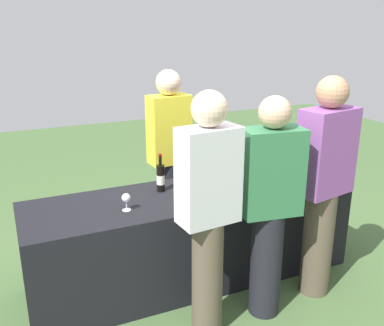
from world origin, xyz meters
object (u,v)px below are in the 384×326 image
Objects in this scene: wine_glass_2 at (304,174)px; guest_2 at (323,182)px; wine_glass_0 at (126,199)px; wine_bottle_2 at (232,167)px; wine_bottle_3 at (274,164)px; wine_bottle_1 at (223,169)px; guest_0 at (208,209)px; guest_1 at (270,203)px; server_pouring at (170,153)px; wine_glass_1 at (285,177)px; wine_bottle_0 at (161,178)px.

guest_2 reaches higher than wine_glass_2.
wine_bottle_2 is at bearing 14.89° from wine_glass_0.
wine_bottle_1 is at bearing 174.24° from wine_bottle_3.
wine_glass_2 is 1.20m from guest_0.
server_pouring is at bearing 109.63° from guest_1.
wine_glass_1 is 0.08× the size of server_pouring.
wine_glass_0 is at bearing 120.49° from guest_0.
wine_bottle_0 is 0.93m from guest_1.
wine_bottle_2 is at bearing 130.10° from wine_glass_1.
wine_bottle_3 is at bearing -11.65° from wine_bottle_2.
wine_bottle_2 is 0.60m from wine_glass_2.
wine_bottle_1 is 0.77m from guest_1.
wine_bottle_0 is 1.03m from wine_bottle_3.
wine_bottle_2 reaches higher than wine_glass_1.
server_pouring is 1.03× the size of guest_1.
guest_1 reaches higher than wine_bottle_0.
wine_bottle_0 is 0.44m from wine_glass_0.
guest_2 is at bearing -56.77° from wine_bottle_1.
wine_bottle_1 is 0.48m from wine_bottle_3.
wine_bottle_2 is at bearing 144.06° from wine_glass_2.
wine_glass_2 is at bearing 132.80° from server_pouring.
wine_bottle_3 is 0.29m from wine_glass_1.
server_pouring is at bearing 111.40° from guest_2.
server_pouring is (-0.88, 0.81, 0.07)m from wine_glass_2.
guest_2 is (0.47, -0.71, 0.05)m from wine_bottle_1.
wine_bottle_1 is 0.57m from server_pouring.
guest_2 is at bearing 117.64° from server_pouring.
wine_glass_0 is 1.46m from guest_2.
guest_1 is (0.51, -0.78, -0.00)m from wine_bottle_0.
guest_0 reaches higher than wine_bottle_1.
guest_2 is (-0.01, -0.66, 0.06)m from wine_bottle_3.
guest_2 is at bearing -18.91° from wine_glass_0.
guest_0 is 0.99m from guest_2.
wine_bottle_0 is 0.80m from guest_0.
wine_glass_2 reaches higher than wine_glass_1.
wine_glass_2 is (1.15, -0.34, -0.02)m from wine_bottle_0.
wine_glass_1 is at bearing -49.90° from wine_bottle_2.
guest_1 is at bearing -134.95° from wine_glass_1.
server_pouring reaches higher than wine_glass_2.
server_pouring is 0.97× the size of guest_2.
guest_0 is 0.98× the size of guest_2.
server_pouring is at bearing 61.16° from wine_bottle_0.
wine_bottle_3 is 2.28× the size of wine_glass_0.
guest_0 is (-0.52, -0.78, 0.05)m from wine_bottle_1.
guest_1 is at bearing -31.48° from wine_glass_0.
guest_1 is (0.87, -0.53, 0.02)m from wine_glass_0.
wine_bottle_2 is 0.17× the size of guest_2.
wine_glass_0 is (-0.36, -0.25, -0.02)m from wine_bottle_0.
wine_bottle_0 is 1.06× the size of wine_bottle_2.
wine_bottle_1 is at bearing 14.86° from wine_glass_0.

